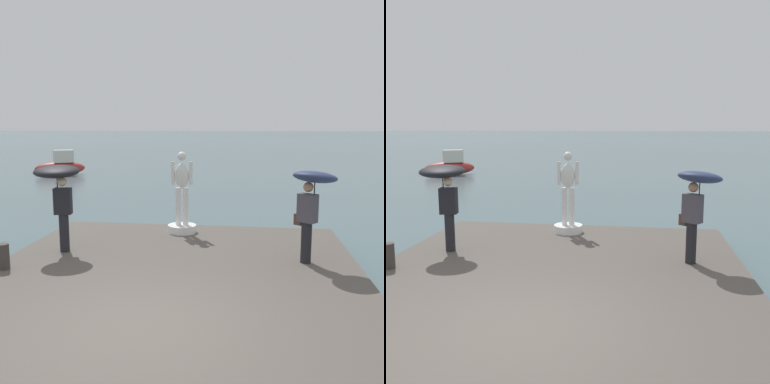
# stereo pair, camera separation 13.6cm
# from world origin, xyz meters

# --- Properties ---
(ground_plane) EXTENTS (400.00, 400.00, 0.00)m
(ground_plane) POSITION_xyz_m (0.00, 40.00, 0.00)
(ground_plane) COLOR #4C666B
(pier) EXTENTS (7.61, 9.53, 0.40)m
(pier) POSITION_xyz_m (0.00, 1.76, 0.20)
(pier) COLOR #564F47
(pier) RESTS_ON ground
(statue_white_figure) EXTENTS (0.78, 0.78, 2.20)m
(statue_white_figure) POSITION_xyz_m (-0.30, 5.64, 1.15)
(statue_white_figure) COLOR white
(statue_white_figure) RESTS_ON pier
(onlooker_left) EXTENTS (1.18, 1.19, 2.02)m
(onlooker_left) POSITION_xyz_m (-2.81, 3.52, 1.99)
(onlooker_left) COLOR black
(onlooker_left) RESTS_ON pier
(onlooker_right) EXTENTS (1.28, 1.29, 2.03)m
(onlooker_right) POSITION_xyz_m (2.78, 3.34, 1.91)
(onlooker_right) COLOR black
(onlooker_right) RESTS_ON pier
(mooring_bollard) EXTENTS (0.23, 0.23, 0.52)m
(mooring_bollard) POSITION_xyz_m (-3.42, 2.14, 0.66)
(mooring_bollard) COLOR #38332D
(mooring_bollard) RESTS_ON pier
(boat_mid) EXTENTS (3.31, 2.52, 1.66)m
(boat_mid) POSITION_xyz_m (-10.95, 21.67, 0.61)
(boat_mid) COLOR #9E2D28
(boat_mid) RESTS_ON ground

